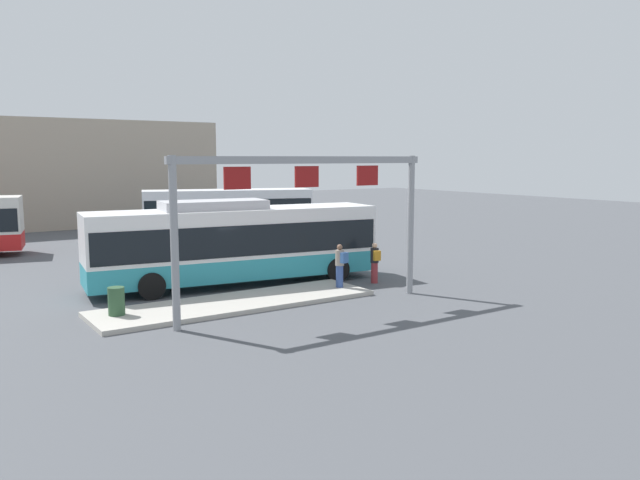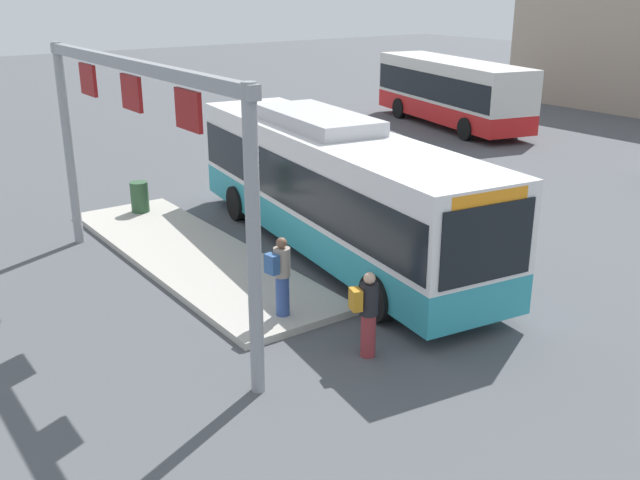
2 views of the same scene
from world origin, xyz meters
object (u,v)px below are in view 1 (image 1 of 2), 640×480
Objects in this scene: bus_main at (235,241)px; person_boarding at (340,264)px; person_waiting_near at (375,262)px; trash_bin at (116,301)px; bus_background_left at (228,210)px.

person_boarding is at bearing -42.85° from bus_main.
person_boarding is 1.00× the size of person_waiting_near.
bus_main is 13.20× the size of trash_bin.
trash_bin is at bearing 79.19° from person_boarding.
bus_background_left is 12.04× the size of trash_bin.
trash_bin is at bearing -145.03° from bus_main.
bus_main reaches higher than bus_background_left.
bus_background_left is 16.91m from person_waiting_near.
person_boarding is at bearing 120.37° from person_waiting_near.
person_waiting_near is 1.86× the size of trash_bin.
person_boarding is at bearing -3.14° from trash_bin.
bus_background_left reaches higher than person_waiting_near.
bus_background_left is at bearing -19.39° from person_boarding.
trash_bin is (-8.41, 0.46, -0.44)m from person_boarding.
trash_bin is (-12.01, -16.87, -1.17)m from bus_background_left.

